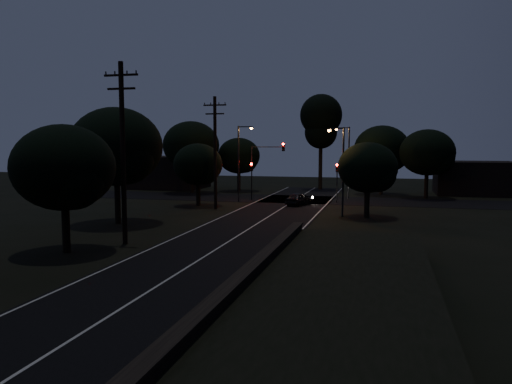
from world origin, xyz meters
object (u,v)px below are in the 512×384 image
Objects in this scene: utility_pole_mid at (123,150)px; signal_right at (337,176)px; utility_pole_far at (215,151)px; car at (299,199)px; streetlight_a at (240,158)px; tall_pine at (321,121)px; streetlight_c at (341,165)px; streetlight_b at (347,157)px; signal_left at (252,174)px; signal_mast at (267,161)px.

utility_pole_mid reaches higher than signal_right.
utility_pole_far is 9.92m from car.
tall_pine is at bearing 69.64° from streetlight_a.
streetlight_c is (11.14, -8.00, -0.29)m from streetlight_a.
tall_pine is 12.66m from streetlight_b.
tall_pine reaches higher than signal_left.
streetlight_a reaches higher than signal_left.
signal_left is 1.00× the size of signal_right.
car is (0.16, -18.14, -8.54)m from tall_pine.
tall_pine reaches higher than signal_right.
signal_right is at bearing 67.01° from utility_pole_mid.
streetlight_c is (11.83, 15.00, -1.39)m from utility_pole_mid.
signal_left is 0.66× the size of signal_mast.
utility_pole_mid is at bearing -99.93° from tall_pine.
utility_pole_mid reaches higher than signal_mast.
streetlight_b is (8.22, 4.01, 0.30)m from signal_mast.
streetlight_c is 1.98× the size of car.
streetlight_a is at bearing 8.99° from car.
streetlight_a is 2.11× the size of car.
tall_pine is 20.05m from car.
streetlight_a is (-0.71, -1.99, 1.80)m from signal_left.
streetlight_a is at bearing 88.27° from utility_pole_mid.
streetlight_a is 1.07× the size of streetlight_c.
utility_pole_mid reaches higher than streetlight_a.
signal_left is 14.52m from streetlight_c.
streetlight_b is 14.01m from streetlight_c.
utility_pole_mid is 0.86× the size of tall_pine.
streetlight_a is (-2.39, -1.99, 0.30)m from signal_mast.
signal_right is 7.66m from signal_mast.
streetlight_b is 2.11× the size of car.
streetlight_c reaches higher than signal_right.
tall_pine reaches higher than streetlight_a.
signal_left is 1.08× the size of car.
utility_pole_mid is 31.15m from streetlight_b.
signal_mast is at bearing 39.77° from streetlight_a.
signal_mast is 13.28m from streetlight_c.
streetlight_b reaches higher than signal_left.
signal_mast is at bearing 82.96° from utility_pole_mid.
signal_left is at bearing 136.24° from streetlight_c.
utility_pole_far is at bearing 170.40° from streetlight_c.
streetlight_c is (4.83, -25.00, -4.84)m from tall_pine.
streetlight_b is (11.31, 29.00, -1.10)m from utility_pole_mid.
signal_mast reaches higher than signal_right.
utility_pole_mid is 25.19m from signal_left.
signal_left is (-5.60, -15.01, -6.35)m from tall_pine.
signal_left is at bearing 70.41° from streetlight_a.
signal_right is (10.60, 24.99, -2.90)m from utility_pole_mid.
signal_left is (1.40, 24.99, -2.90)m from utility_pole_mid.
signal_right is 0.66× the size of signal_mast.
streetlight_b reaches higher than signal_right.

